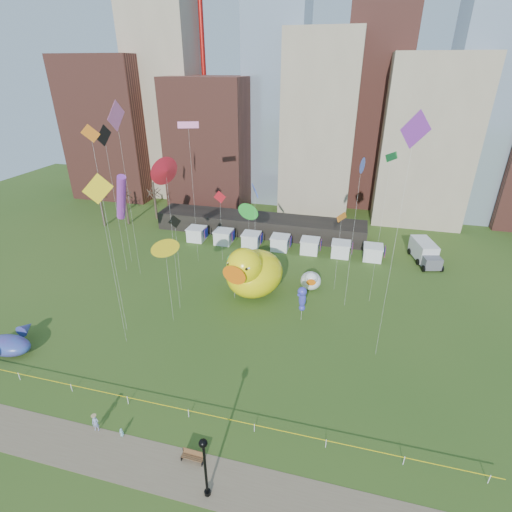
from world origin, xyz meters
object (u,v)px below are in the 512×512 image
(small_duck, at_px, (311,280))
(toddler, at_px, (122,432))
(park_bench, at_px, (193,456))
(big_duck, at_px, (252,272))
(whale_inflatable, at_px, (9,344))
(box_truck, at_px, (425,252))
(woman, at_px, (96,423))
(lamppost, at_px, (205,462))
(seahorse_purple, at_px, (302,297))
(seahorse_green, at_px, (234,268))

(small_duck, bearing_deg, toddler, -120.83)
(small_duck, xyz_separation_m, park_bench, (-5.61, -28.23, -0.86))
(small_duck, xyz_separation_m, toddler, (-12.26, -27.68, -0.94))
(big_duck, height_order, whale_inflatable, big_duck)
(box_truck, bearing_deg, woman, -141.61)
(box_truck, bearing_deg, lamppost, -128.89)
(seahorse_purple, bearing_deg, seahorse_green, -177.14)
(small_duck, height_order, park_bench, small_duck)
(big_duck, bearing_deg, seahorse_purple, -16.00)
(whale_inflatable, height_order, toddler, whale_inflatable)
(small_duck, bearing_deg, box_truck, 31.74)
(box_truck, bearing_deg, seahorse_purple, -142.88)
(small_duck, height_order, seahorse_green, seahorse_green)
(big_duck, relative_size, box_truck, 1.40)
(whale_inflatable, xyz_separation_m, woman, (15.10, -6.46, -0.21))
(woman, bearing_deg, toddler, -10.06)
(small_duck, relative_size, seahorse_green, 0.62)
(whale_inflatable, xyz_separation_m, park_bench, (24.14, -7.00, -0.54))
(big_duck, xyz_separation_m, whale_inflatable, (-22.36, -17.77, -2.47))
(big_duck, relative_size, small_duck, 2.66)
(seahorse_green, bearing_deg, small_duck, 40.52)
(small_duck, bearing_deg, seahorse_green, -159.87)
(seahorse_purple, distance_m, toddler, 23.60)
(small_duck, distance_m, seahorse_green, 11.16)
(seahorse_green, bearing_deg, lamppost, -63.43)
(whale_inflatable, bearing_deg, lamppost, -21.74)
(seahorse_purple, relative_size, park_bench, 2.56)
(whale_inflatable, relative_size, park_bench, 3.68)
(park_bench, bearing_deg, lamppost, -45.90)
(big_duck, xyz_separation_m, toddler, (-4.87, -24.22, -3.09))
(lamppost, distance_m, box_truck, 47.84)
(woman, bearing_deg, seahorse_purple, 43.70)
(whale_inflatable, height_order, lamppost, lamppost)
(seahorse_green, xyz_separation_m, lamppost, (5.97, -25.61, -0.97))
(big_duck, bearing_deg, whale_inflatable, -127.57)
(box_truck, bearing_deg, big_duck, -159.54)
(big_duck, xyz_separation_m, box_truck, (23.65, 16.47, -1.93))
(small_duck, distance_m, toddler, 30.29)
(seahorse_purple, relative_size, woman, 2.85)
(seahorse_green, xyz_separation_m, park_bench, (3.91, -23.37, -4.06))
(seahorse_purple, height_order, toddler, seahorse_purple)
(seahorse_green, xyz_separation_m, whale_inflatable, (-20.23, -16.37, -3.52))
(whale_inflatable, height_order, box_truck, box_truck)
(lamppost, distance_m, woman, 11.77)
(seahorse_purple, distance_m, woman, 24.88)
(park_bench, height_order, woman, woman)
(seahorse_green, xyz_separation_m, seahorse_purple, (9.37, -2.77, -1.27))
(seahorse_purple, relative_size, box_truck, 0.61)
(seahorse_green, distance_m, box_truck, 31.52)
(big_duck, distance_m, toddler, 24.90)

